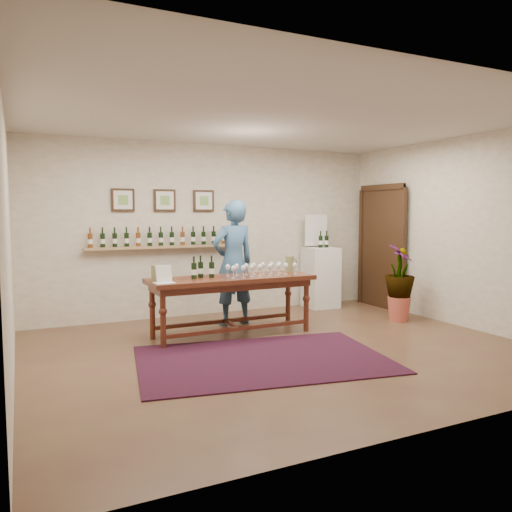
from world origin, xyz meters
name	(u,v)px	position (x,y,z in m)	size (l,w,h in m)	color
ground	(284,350)	(0.00, 0.00, 0.00)	(6.00, 6.00, 0.00)	#552F25
room_shell	(340,245)	(2.11, 1.86, 1.12)	(6.00, 6.00, 6.00)	beige
rug	(263,359)	(-0.42, -0.27, 0.01)	(2.82, 1.88, 0.02)	#4E0D13
tasting_table	(232,286)	(-0.29, 0.97, 0.69)	(2.30, 0.75, 0.81)	#482012
table_glasses	(257,269)	(0.09, 0.95, 0.90)	(1.26, 0.29, 0.17)	silver
table_bottles	(202,266)	(-0.70, 1.03, 0.97)	(0.30, 0.17, 0.32)	black
pitcher_left	(156,273)	(-1.34, 0.96, 0.92)	(0.13, 0.13, 0.21)	olive
pitcher_right	(290,264)	(0.72, 1.15, 0.93)	(0.15, 0.15, 0.23)	olive
menu_card	(164,274)	(-1.28, 0.79, 0.92)	(0.25, 0.18, 0.22)	silver
display_pedestal	(321,277)	(1.94, 2.18, 0.53)	(0.53, 0.53, 1.07)	white
pedestal_bottles	(324,239)	(1.98, 2.16, 1.21)	(0.29, 0.08, 0.29)	black
info_sign	(316,230)	(1.92, 2.32, 1.37)	(0.44, 0.02, 0.61)	silver
potted_plant	(400,283)	(2.42, 0.68, 0.60)	(0.77, 0.77, 1.03)	#BC513E
person	(233,263)	(0.00, 1.58, 0.94)	(0.68, 0.45, 1.87)	#365A7F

